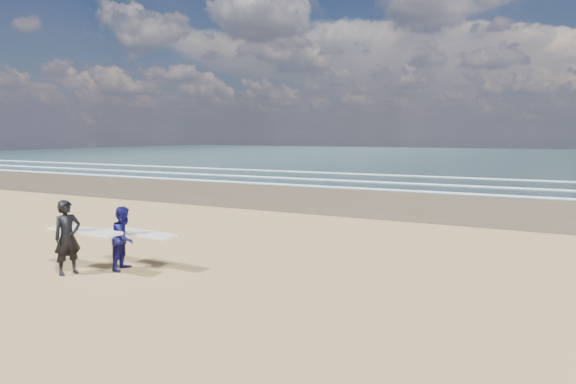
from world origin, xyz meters
The scene contains 2 objects.
surfer_near centered at (-0.37, 0.64, 0.95)m, with size 2.22×1.04×1.86m.
surfer_far centered at (0.53, 1.62, 0.83)m, with size 2.23×1.16×1.64m.
Camera 1 is at (10.20, -7.96, 3.48)m, focal length 32.00 mm.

